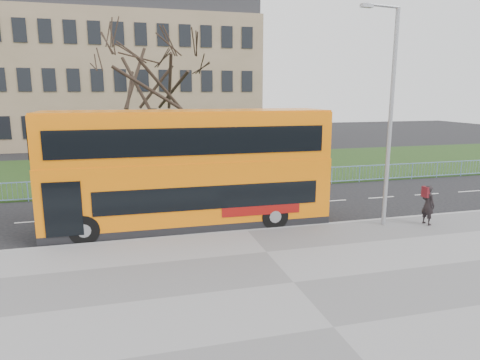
{
  "coord_description": "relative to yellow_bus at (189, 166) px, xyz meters",
  "views": [
    {
      "loc": [
        -4.69,
        -18.04,
        5.77
      ],
      "look_at": [
        0.37,
        1.0,
        1.75
      ],
      "focal_mm": 32.0,
      "sensor_mm": 36.0,
      "label": 1
    }
  ],
  "objects": [
    {
      "name": "grass_verge",
      "position": [
        2.17,
        14.33,
        -2.64
      ],
      "size": [
        80.0,
        15.4,
        0.08
      ],
      "primitive_type": "cube",
      "color": "#1A3613",
      "rests_on": "ground"
    },
    {
      "name": "bare_tree",
      "position": [
        -0.83,
        10.03,
        3.02
      ],
      "size": [
        7.87,
        7.87,
        11.24
      ],
      "primitive_type": null,
      "color": "black",
      "rests_on": "grass_verge"
    },
    {
      "name": "pedestrian",
      "position": [
        10.02,
        -2.72,
        -1.68
      ],
      "size": [
        0.52,
        0.7,
        1.75
      ],
      "primitive_type": "imported",
      "rotation": [
        0.0,
        0.0,
        1.74
      ],
      "color": "black",
      "rests_on": "pavement"
    },
    {
      "name": "ground",
      "position": [
        2.17,
        0.03,
        -2.68
      ],
      "size": [
        120.0,
        120.0,
        0.0
      ],
      "primitive_type": "plane",
      "color": "black",
      "rests_on": "ground"
    },
    {
      "name": "street_lamp",
      "position": [
        8.06,
        -2.28,
        2.39
      ],
      "size": [
        1.91,
        0.47,
        9.04
      ],
      "rotation": [
        0.0,
        0.0,
        0.16
      ],
      "color": "#999CA1",
      "rests_on": "pavement"
    },
    {
      "name": "kerb",
      "position": [
        2.17,
        -1.52,
        -2.61
      ],
      "size": [
        80.0,
        0.2,
        0.14
      ],
      "primitive_type": "cube",
      "color": "gray",
      "rests_on": "ground"
    },
    {
      "name": "yellow_bus",
      "position": [
        0.0,
        0.0,
        0.0
      ],
      "size": [
        11.96,
        3.0,
        5.0
      ],
      "rotation": [
        0.0,
        0.0,
        -0.01
      ],
      "color": "orange",
      "rests_on": "ground"
    },
    {
      "name": "pavement",
      "position": [
        2.17,
        -6.72,
        -2.62
      ],
      "size": [
        80.0,
        10.5,
        0.12
      ],
      "primitive_type": "cube",
      "color": "slate",
      "rests_on": "ground"
    },
    {
      "name": "guard_railing",
      "position": [
        2.17,
        6.63,
        -2.13
      ],
      "size": [
        40.0,
        0.12,
        1.1
      ],
      "primitive_type": null,
      "color": "#7BA3DC",
      "rests_on": "ground"
    },
    {
      "name": "civic_building",
      "position": [
        -2.83,
        35.03,
        4.32
      ],
      "size": [
        30.0,
        15.0,
        14.0
      ],
      "primitive_type": "cube",
      "color": "#8C7659",
      "rests_on": "ground"
    }
  ]
}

